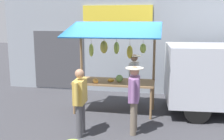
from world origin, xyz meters
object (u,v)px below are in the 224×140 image
object	(u,v)px
vendor_with_sunhat	(134,76)
shopper_with_shopping_bag	(134,95)
market_stall	(114,57)
shopper_in_grey_tee	(80,98)

from	to	relation	value
vendor_with_sunhat	shopper_with_shopping_bag	distance (m)	2.07
vendor_with_sunhat	market_stall	bearing A→B (deg)	-28.44
shopper_with_shopping_bag	shopper_in_grey_tee	bearing A→B (deg)	105.83
market_stall	vendor_with_sunhat	world-z (taller)	market_stall
market_stall	shopper_with_shopping_bag	world-z (taller)	market_stall
shopper_with_shopping_bag	shopper_in_grey_tee	size ratio (longest dim) A/B	1.03
market_stall	shopper_with_shopping_bag	size ratio (longest dim) A/B	1.62
shopper_with_shopping_bag	market_stall	bearing A→B (deg)	26.51
market_stall	shopper_with_shopping_bag	xyz separation A→B (m)	(-0.71, 1.34, -0.64)
shopper_with_shopping_bag	shopper_in_grey_tee	world-z (taller)	shopper_with_shopping_bag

